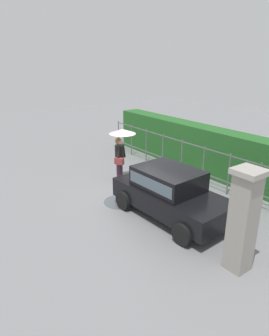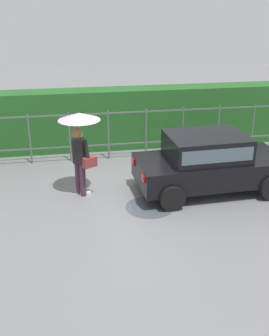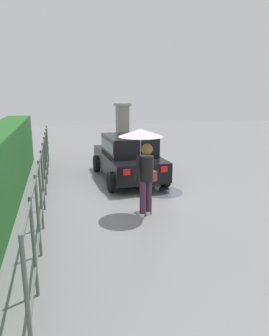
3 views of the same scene
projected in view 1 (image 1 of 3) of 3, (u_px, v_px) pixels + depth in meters
ground_plane at (143, 196)px, 10.64m from camera, size 40.00×40.00×0.00m
car at (170, 191)px, 9.04m from camera, size 3.80×2.00×1.48m
pedestrian at (121, 144)px, 11.39m from camera, size 1.00×1.00×2.05m
gate_pillar at (243, 220)px, 6.58m from camera, size 0.60×0.60×2.42m
fence_section at (192, 160)px, 11.74m from camera, size 10.36×0.05×1.50m
hedge_row at (211, 152)px, 12.30m from camera, size 11.31×0.90×1.90m
puddle_near at (121, 202)px, 10.18m from camera, size 1.14×1.14×0.00m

